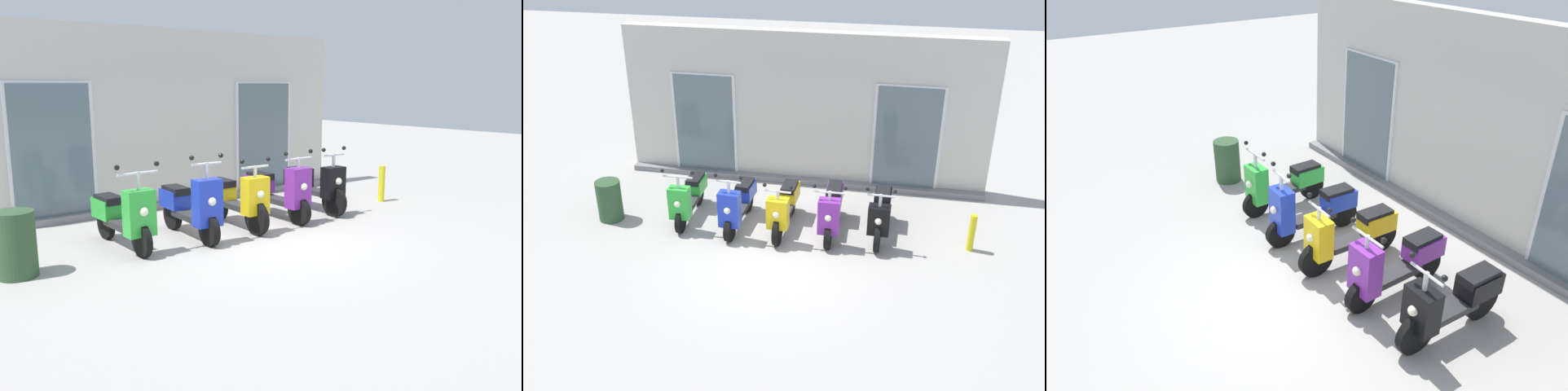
% 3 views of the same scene
% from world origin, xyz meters
% --- Properties ---
extents(ground_plane, '(40.00, 40.00, 0.00)m').
position_xyz_m(ground_plane, '(0.00, 0.00, 0.00)').
color(ground_plane, '#A8A39E').
extents(storefront_facade, '(7.68, 0.50, 3.23)m').
position_xyz_m(storefront_facade, '(0.00, 3.11, 1.56)').
color(storefront_facade, beige).
rests_on(storefront_facade, ground_plane).
extents(scooter_green, '(0.63, 1.59, 1.25)m').
position_xyz_m(scooter_green, '(-1.87, 0.93, 0.47)').
color(scooter_green, black).
rests_on(scooter_green, ground_plane).
extents(scooter_blue, '(0.53, 1.60, 1.30)m').
position_xyz_m(scooter_blue, '(-0.86, 0.82, 0.48)').
color(scooter_blue, black).
rests_on(scooter_blue, ground_plane).
extents(scooter_yellow, '(0.54, 1.65, 1.17)m').
position_xyz_m(scooter_yellow, '(0.02, 0.89, 0.47)').
color(scooter_yellow, black).
rests_on(scooter_yellow, ground_plane).
extents(scooter_purple, '(0.60, 1.60, 1.22)m').
position_xyz_m(scooter_purple, '(0.90, 0.93, 0.48)').
color(scooter_purple, black).
rests_on(scooter_purple, ground_plane).
extents(scooter_black, '(0.54, 1.59, 1.20)m').
position_xyz_m(scooter_black, '(1.79, 1.00, 0.48)').
color(scooter_black, black).
rests_on(scooter_black, ground_plane).
extents(trash_bin, '(0.47, 0.47, 0.80)m').
position_xyz_m(trash_bin, '(-3.35, 0.61, 0.40)').
color(trash_bin, '#2D4C2D').
rests_on(trash_bin, ground_plane).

